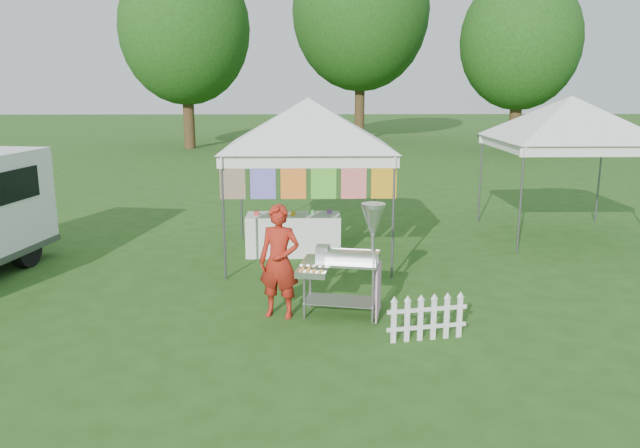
{
  "coord_description": "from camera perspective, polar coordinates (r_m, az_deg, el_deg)",
  "views": [
    {
      "loc": [
        -0.02,
        -8.1,
        3.25
      ],
      "look_at": [
        0.18,
        1.41,
        1.1
      ],
      "focal_mm": 35.0,
      "sensor_mm": 36.0,
      "label": 1
    }
  ],
  "objects": [
    {
      "name": "ground",
      "position": [
        8.73,
        -0.98,
        -9.13
      ],
      "size": [
        120.0,
        120.0,
        0.0
      ],
      "primitive_type": "plane",
      "color": "#254915",
      "rests_on": "ground"
    },
    {
      "name": "donut_cart",
      "position": [
        8.72,
        3.03,
        -2.48
      ],
      "size": [
        1.29,
        0.8,
        1.64
      ],
      "rotation": [
        0.0,
        0.0,
        -0.2
      ],
      "color": "gray",
      "rests_on": "ground"
    },
    {
      "name": "picket_fence",
      "position": [
        8.23,
        9.75,
        -8.56
      ],
      "size": [
        1.07,
        0.23,
        0.56
      ],
      "rotation": [
        0.0,
        0.0,
        0.19
      ],
      "color": "white",
      "rests_on": "ground"
    },
    {
      "name": "tree_mid",
      "position": [
        36.44,
        3.76,
        18.84
      ],
      "size": [
        7.6,
        7.6,
        11.52
      ],
      "color": "#3B2B15",
      "rests_on": "ground"
    },
    {
      "name": "tree_right",
      "position": [
        31.79,
        17.86,
        15.63
      ],
      "size": [
        5.6,
        5.6,
        8.42
      ],
      "color": "#3B2B15",
      "rests_on": "ground"
    },
    {
      "name": "canopy_main",
      "position": [
        11.6,
        -1.11,
        11.43
      ],
      "size": [
        4.24,
        4.24,
        3.45
      ],
      "color": "#59595E",
      "rests_on": "ground"
    },
    {
      "name": "canopy_right",
      "position": [
        14.22,
        22.06,
        10.78
      ],
      "size": [
        4.24,
        4.24,
        3.45
      ],
      "color": "#59595E",
      "rests_on": "ground"
    },
    {
      "name": "vendor",
      "position": [
        8.78,
        -3.74,
        -3.44
      ],
      "size": [
        0.67,
        0.53,
        1.62
      ],
      "primitive_type": "imported",
      "rotation": [
        0.0,
        0.0,
        -0.27
      ],
      "color": "#A02013",
      "rests_on": "ground"
    },
    {
      "name": "tree_left",
      "position": [
        32.76,
        -12.26,
        16.99
      ],
      "size": [
        6.4,
        6.4,
        9.53
      ],
      "color": "#3B2B15",
      "rests_on": "ground"
    },
    {
      "name": "display_table",
      "position": [
        12.08,
        -2.44,
        -0.96
      ],
      "size": [
        1.8,
        0.7,
        0.79
      ],
      "primitive_type": "cube",
      "color": "white",
      "rests_on": "ground"
    }
  ]
}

